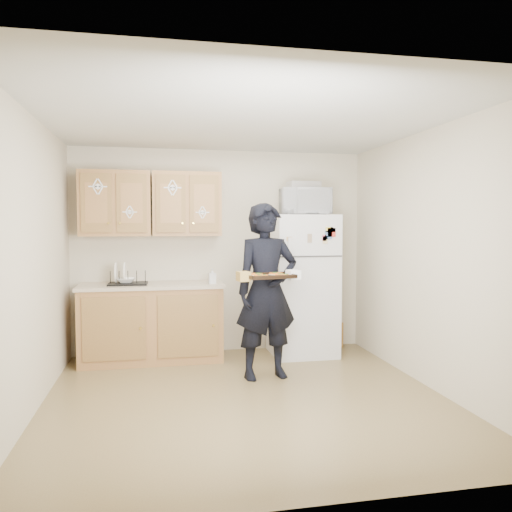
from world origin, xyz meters
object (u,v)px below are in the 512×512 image
at_px(baking_tray, 269,276).
at_px(person, 267,291).
at_px(refrigerator, 302,285).
at_px(microwave, 305,202).
at_px(dish_rack, 128,277).

bearing_deg(baking_tray, person, 72.80).
bearing_deg(refrigerator, microwave, -76.00).
distance_m(person, dish_rack, 1.68).
height_order(person, baking_tray, person).
relative_size(refrigerator, baking_tray, 3.73).
distance_m(baking_tray, dish_rack, 1.81).
bearing_deg(person, microwave, 42.37).
xyz_separation_m(refrigerator, dish_rack, (-2.06, 0.02, 0.14)).
relative_size(baking_tray, dish_rack, 1.05).
relative_size(person, baking_tray, 3.96).
bearing_deg(dish_rack, baking_tray, -40.12).
xyz_separation_m(baking_tray, dish_rack, (-1.38, 1.17, -0.09)).
xyz_separation_m(person, dish_rack, (-1.43, 0.87, 0.09)).
distance_m(refrigerator, microwave, 1.01).
relative_size(microwave, dish_rack, 1.33).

